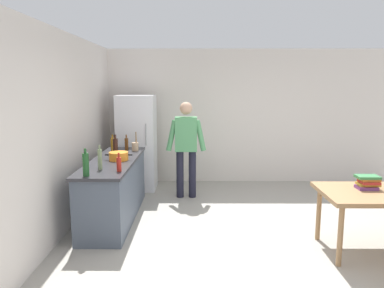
{
  "coord_description": "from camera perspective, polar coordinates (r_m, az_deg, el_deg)",
  "views": [
    {
      "loc": [
        -0.81,
        -4.43,
        1.99
      ],
      "look_at": [
        -0.84,
        1.44,
        1.03
      ],
      "focal_mm": 33.93,
      "sensor_mm": 36.0,
      "label": 1
    }
  ],
  "objects": [
    {
      "name": "ground_plane",
      "position": [
        4.92,
        10.11,
        -14.72
      ],
      "size": [
        14.0,
        14.0,
        0.0
      ],
      "primitive_type": "plane",
      "color": "#9E998E"
    },
    {
      "name": "wall_back",
      "position": [
        7.5,
        6.55,
        4.33
      ],
      "size": [
        6.4,
        0.12,
        2.7
      ],
      "primitive_type": "cube",
      "color": "silver",
      "rests_on": "ground_plane"
    },
    {
      "name": "wall_left",
      "position": [
        5.0,
        -20.65,
        1.34
      ],
      "size": [
        0.12,
        5.6,
        2.7
      ],
      "primitive_type": "cube",
      "color": "silver",
      "rests_on": "ground_plane"
    },
    {
      "name": "kitchen_counter",
      "position": [
        5.58,
        -12.1,
        -6.93
      ],
      "size": [
        0.64,
        2.2,
        0.9
      ],
      "color": "#4C5666",
      "rests_on": "ground_plane"
    },
    {
      "name": "refrigerator",
      "position": [
        7.0,
        -8.63,
        0.22
      ],
      "size": [
        0.7,
        0.67,
        1.8
      ],
      "color": "white",
      "rests_on": "ground_plane"
    },
    {
      "name": "person",
      "position": [
        6.36,
        -0.94,
        0.12
      ],
      "size": [
        0.7,
        0.22,
        1.7
      ],
      "color": "#1E1E2D",
      "rests_on": "ground_plane"
    },
    {
      "name": "dining_table",
      "position": [
        4.86,
        27.6,
        -7.51
      ],
      "size": [
        1.4,
        0.9,
        0.75
      ],
      "color": "#9E754C",
      "rests_on": "ground_plane"
    },
    {
      "name": "cooking_pot",
      "position": [
        5.41,
        -11.45,
        -1.88
      ],
      "size": [
        0.4,
        0.28,
        0.12
      ],
      "color": "orange",
      "rests_on": "kitchen_counter"
    },
    {
      "name": "utensil_jar",
      "position": [
        6.11,
        -8.92,
        -0.35
      ],
      "size": [
        0.11,
        0.11,
        0.32
      ],
      "color": "tan",
      "rests_on": "kitchen_counter"
    },
    {
      "name": "bottle_wine_dark",
      "position": [
        5.67,
        -11.93,
        -0.51
      ],
      "size": [
        0.08,
        0.08,
        0.34
      ],
      "color": "black",
      "rests_on": "kitchen_counter"
    },
    {
      "name": "bottle_vinegar_tall",
      "position": [
        4.86,
        -14.28,
        -2.32
      ],
      "size": [
        0.06,
        0.06,
        0.32
      ],
      "color": "gray",
      "rests_on": "kitchen_counter"
    },
    {
      "name": "bottle_wine_green",
      "position": [
        4.55,
        -16.36,
        -3.07
      ],
      "size": [
        0.08,
        0.08,
        0.34
      ],
      "color": "#1E5123",
      "rests_on": "kitchen_counter"
    },
    {
      "name": "bottle_sauce_red",
      "position": [
        4.7,
        -11.41,
        -3.09
      ],
      "size": [
        0.06,
        0.06,
        0.24
      ],
      "color": "#B22319",
      "rests_on": "kitchen_counter"
    },
    {
      "name": "bottle_beer_brown",
      "position": [
        6.22,
        -10.26,
        0.04
      ],
      "size": [
        0.06,
        0.06,
        0.26
      ],
      "color": "#5B3314",
      "rests_on": "kitchen_counter"
    },
    {
      "name": "bottle_oil_amber",
      "position": [
        6.14,
        -12.37,
        -0.05
      ],
      "size": [
        0.06,
        0.06,
        0.28
      ],
      "color": "#996619",
      "rests_on": "kitchen_counter"
    },
    {
      "name": "book_stack",
      "position": [
        4.87,
        25.91,
        -5.39
      ],
      "size": [
        0.28,
        0.21,
        0.16
      ],
      "color": "#753D7F",
      "rests_on": "dining_table"
    }
  ]
}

